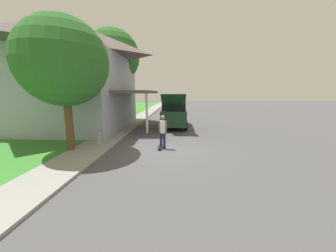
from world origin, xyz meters
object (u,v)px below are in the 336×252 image
(lawn_tree_near, at_px, (64,62))
(skateboarder, at_px, (163,130))
(lawn_tree_far, at_px, (112,57))
(car_down_street, at_px, (170,107))
(suv_parked, at_px, (174,113))
(fire_hydrant, at_px, (99,139))
(skateboard, at_px, (160,147))

(lawn_tree_near, distance_m, skateboarder, 5.50)
(lawn_tree_far, relative_size, skateboarder, 5.00)
(car_down_street, bearing_deg, lawn_tree_far, -113.15)
(lawn_tree_far, distance_m, car_down_street, 13.54)
(lawn_tree_near, bearing_deg, skateboarder, 8.10)
(skateboarder, bearing_deg, suv_parked, 85.93)
(lawn_tree_near, relative_size, lawn_tree_far, 0.71)
(lawn_tree_far, height_order, skateboarder, lawn_tree_far)
(car_down_street, relative_size, fire_hydrant, 7.22)
(lawn_tree_near, xyz_separation_m, lawn_tree_far, (-0.98, 9.50, 1.99))
(car_down_street, height_order, skateboarder, skateboarder)
(skateboarder, distance_m, fire_hydrant, 3.52)
(lawn_tree_near, xyz_separation_m, fire_hydrant, (0.97, 1.00, -3.77))
(skateboarder, xyz_separation_m, fire_hydrant, (-3.46, 0.37, -0.56))
(car_down_street, distance_m, fire_hydrant, 20.10)
(car_down_street, bearing_deg, fire_hydrant, -98.35)
(lawn_tree_far, bearing_deg, suv_parked, -24.44)
(lawn_tree_far, bearing_deg, car_down_street, 66.85)
(lawn_tree_near, xyz_separation_m, skateboarder, (4.42, 0.63, -3.21))
(skateboard, relative_size, fire_hydrant, 1.33)
(car_down_street, height_order, fire_hydrant, car_down_street)
(lawn_tree_near, height_order, lawn_tree_far, lawn_tree_far)
(suv_parked, relative_size, skateboard, 6.45)
(skateboard, xyz_separation_m, fire_hydrant, (-3.33, 0.32, 0.32))
(car_down_street, bearing_deg, lawn_tree_near, -100.53)
(lawn_tree_near, height_order, car_down_street, lawn_tree_near)
(suv_parked, bearing_deg, lawn_tree_far, 155.56)
(car_down_street, bearing_deg, skateboarder, -88.47)
(lawn_tree_near, distance_m, suv_parked, 8.93)
(lawn_tree_far, bearing_deg, skateboard, -59.15)
(car_down_street, height_order, skateboard, car_down_street)
(suv_parked, relative_size, car_down_street, 1.19)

